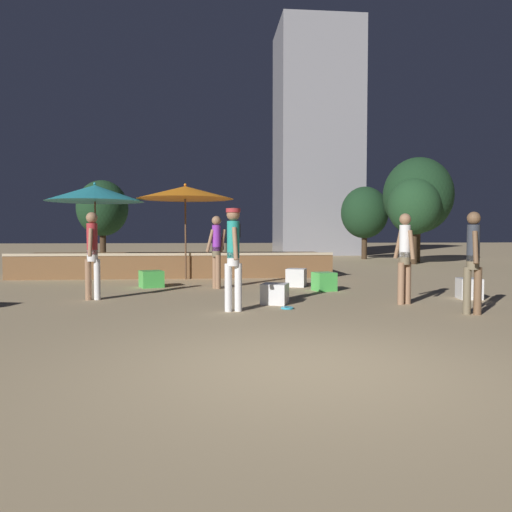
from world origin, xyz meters
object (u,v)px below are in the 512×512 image
(frisbee_disc, at_px, (287,308))
(person_2, at_px, (233,252))
(patio_umbrella_0, at_px, (95,193))
(cube_seat_5, at_px, (275,294))
(background_tree_1, at_px, (365,213))
(bistro_chair_1, at_px, (235,235))
(cube_seat_0, at_px, (151,279))
(person_3, at_px, (405,255))
(background_tree_0, at_px, (414,207))
(person_0, at_px, (473,259))
(background_tree_3, at_px, (418,196))
(person_4, at_px, (92,251))
(patio_umbrella_1, at_px, (185,193))
(cube_seat_3, at_px, (469,289))
(bistro_chair_0, at_px, (229,234))
(person_1, at_px, (216,249))
(cube_seat_2, at_px, (324,281))
(background_tree_2, at_px, (102,208))
(cube_seat_1, at_px, (296,278))

(frisbee_disc, bearing_deg, person_2, -168.56)
(patio_umbrella_0, bearing_deg, frisbee_disc, -52.80)
(cube_seat_5, height_order, background_tree_1, background_tree_1)
(cube_seat_5, height_order, bistro_chair_1, bistro_chair_1)
(cube_seat_0, height_order, person_3, person_3)
(cube_seat_5, height_order, background_tree_0, background_tree_0)
(person_0, height_order, background_tree_3, background_tree_3)
(cube_seat_5, relative_size, background_tree_3, 0.13)
(person_4, bearing_deg, patio_umbrella_1, 67.56)
(cube_seat_3, xyz_separation_m, person_0, (-0.99, -1.91, 0.74))
(person_0, distance_m, bistro_chair_0, 9.92)
(cube_seat_0, distance_m, person_3, 6.35)
(cube_seat_0, relative_size, person_1, 0.38)
(background_tree_0, bearing_deg, cube_seat_3, -107.45)
(frisbee_disc, bearing_deg, patio_umbrella_1, 109.51)
(patio_umbrella_1, xyz_separation_m, bistro_chair_1, (1.52, 1.18, -1.24))
(background_tree_1, bearing_deg, person_3, -105.01)
(cube_seat_5, distance_m, bistro_chair_0, 7.73)
(patio_umbrella_1, bearing_deg, cube_seat_2, -43.16)
(person_4, xyz_separation_m, background_tree_1, (10.47, 14.87, 1.42))
(person_4, relative_size, background_tree_2, 0.47)
(cube_seat_1, relative_size, frisbee_disc, 2.65)
(background_tree_2, bearing_deg, cube_seat_3, -53.31)
(bistro_chair_1, bearing_deg, person_2, -34.82)
(patio_umbrella_0, xyz_separation_m, cube_seat_5, (4.64, -5.66, -2.35))
(cube_seat_0, height_order, person_2, person_2)
(bistro_chair_0, height_order, background_tree_3, background_tree_3)
(cube_seat_0, relative_size, background_tree_0, 0.18)
(patio_umbrella_0, xyz_separation_m, background_tree_3, (12.91, 6.86, 0.53))
(cube_seat_3, relative_size, background_tree_0, 0.14)
(person_1, xyz_separation_m, background_tree_0, (8.76, 8.73, 1.52))
(person_2, distance_m, background_tree_3, 16.31)
(cube_seat_1, height_order, background_tree_2, background_tree_2)
(cube_seat_2, bearing_deg, patio_umbrella_1, 136.84)
(bistro_chair_1, relative_size, background_tree_1, 0.24)
(cube_seat_3, height_order, person_3, person_3)
(patio_umbrella_1, bearing_deg, frisbee_disc, -70.49)
(person_3, bearing_deg, bistro_chair_1, -90.01)
(person_0, bearing_deg, bistro_chair_1, 131.51)
(cube_seat_5, xyz_separation_m, frisbee_disc, (0.14, -0.65, -0.18))
(cube_seat_3, xyz_separation_m, background_tree_0, (3.51, 11.18, 2.30))
(cube_seat_5, height_order, person_0, person_0)
(cube_seat_3, bearing_deg, cube_seat_5, -175.07)
(patio_umbrella_0, height_order, bistro_chair_0, patio_umbrella_0)
(patio_umbrella_0, distance_m, frisbee_disc, 8.31)
(cube_seat_0, bearing_deg, person_1, -14.84)
(background_tree_1, bearing_deg, patio_umbrella_0, -138.48)
(cube_seat_3, distance_m, bistro_chair_0, 8.74)
(patio_umbrella_0, height_order, cube_seat_1, patio_umbrella_0)
(cube_seat_5, bearing_deg, cube_seat_3, 4.93)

